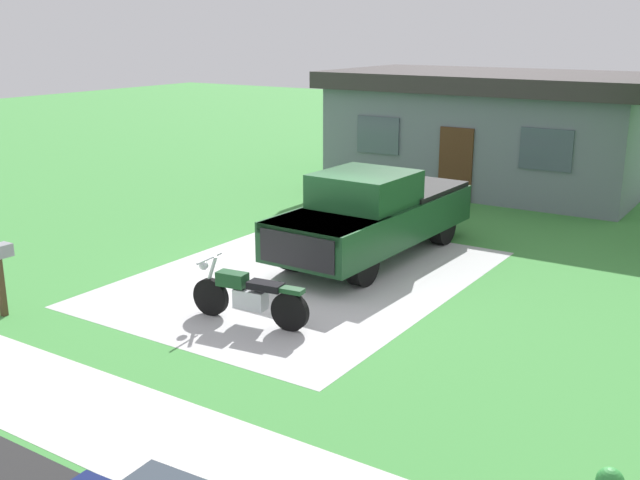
# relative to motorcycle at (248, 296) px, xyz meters

# --- Properties ---
(ground_plane) EXTENTS (80.00, 80.00, 0.00)m
(ground_plane) POSITION_rel_motorcycle_xyz_m (-0.55, 2.46, -0.47)
(ground_plane) COLOR #439040
(driveway_pad) EXTENTS (5.85, 7.82, 0.01)m
(driveway_pad) POSITION_rel_motorcycle_xyz_m (-0.55, 2.46, -0.47)
(driveway_pad) COLOR #BDBDBD
(driveway_pad) RESTS_ON ground
(sidewalk_strip) EXTENTS (36.00, 1.80, 0.01)m
(sidewalk_strip) POSITION_rel_motorcycle_xyz_m (-0.55, -3.54, -0.47)
(sidewalk_strip) COLOR silver
(sidewalk_strip) RESTS_ON ground
(motorcycle) EXTENTS (2.21, 0.70, 1.09)m
(motorcycle) POSITION_rel_motorcycle_xyz_m (0.00, 0.00, 0.00)
(motorcycle) COLOR black
(motorcycle) RESTS_ON ground
(pickup_truck) EXTENTS (2.14, 5.67, 1.90)m
(pickup_truck) POSITION_rel_motorcycle_xyz_m (-0.13, 4.55, 0.48)
(pickup_truck) COLOR black
(pickup_truck) RESTS_ON ground
(neighbor_house) EXTENTS (9.60, 5.60, 3.50)m
(neighbor_house) POSITION_rel_motorcycle_xyz_m (-0.83, 12.98, 1.32)
(neighbor_house) COLOR slate
(neighbor_house) RESTS_ON ground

